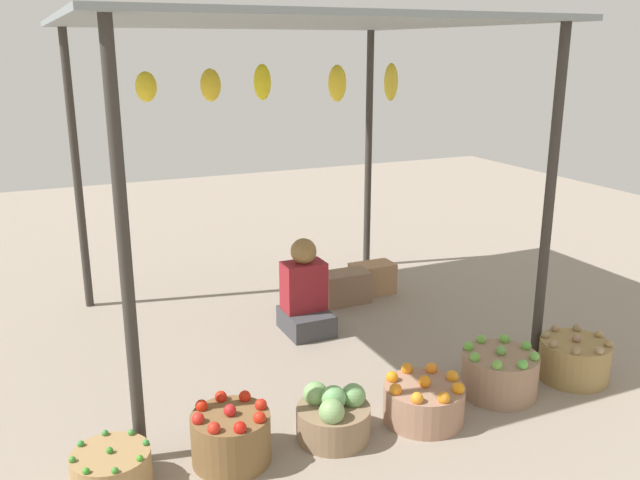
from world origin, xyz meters
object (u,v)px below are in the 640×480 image
at_px(basket_cabbages, 333,417).
at_px(wooden_crate_stacked_rear, 345,287).
at_px(basket_green_chilies, 112,471).
at_px(basket_oranges, 424,402).
at_px(basket_red_tomatoes, 231,436).
at_px(basket_green_apples, 499,373).
at_px(vendor_person, 305,296).
at_px(wooden_crate_near_vendor, 372,278).
at_px(basket_potatoes, 574,359).

height_order(basket_cabbages, wooden_crate_stacked_rear, basket_cabbages).
bearing_deg(basket_green_chilies, basket_oranges, -2.58).
xyz_separation_m(basket_red_tomatoes, basket_green_apples, (1.86, 0.00, -0.00)).
relative_size(basket_green_chilies, basket_red_tomatoes, 0.93).
relative_size(vendor_person, basket_red_tomatoes, 1.75).
distance_m(basket_cabbages, wooden_crate_near_vendor, 2.50).
relative_size(basket_cabbages, basket_oranges, 0.87).
bearing_deg(vendor_person, basket_red_tomatoes, -125.98).
bearing_deg(basket_oranges, basket_red_tomatoes, 176.50).
distance_m(basket_cabbages, basket_green_apples, 1.24).
height_order(basket_green_apples, wooden_crate_near_vendor, basket_green_apples).
bearing_deg(basket_cabbages, basket_green_apples, 1.36).
bearing_deg(basket_green_apples, vendor_person, 117.34).
height_order(vendor_person, basket_red_tomatoes, vendor_person).
xyz_separation_m(vendor_person, wooden_crate_stacked_rear, (0.58, 0.43, -0.15)).
xyz_separation_m(basket_red_tomatoes, basket_oranges, (1.22, -0.07, -0.03)).
relative_size(basket_red_tomatoes, wooden_crate_stacked_rear, 1.01).
bearing_deg(basket_oranges, basket_green_apples, 6.85).
height_order(basket_green_chilies, basket_oranges, basket_oranges).
xyz_separation_m(basket_green_chilies, wooden_crate_near_vendor, (2.66, 2.04, 0.03)).
bearing_deg(wooden_crate_near_vendor, vendor_person, -149.40).
xyz_separation_m(vendor_person, basket_green_chilies, (-1.74, -1.49, -0.19)).
bearing_deg(wooden_crate_near_vendor, basket_green_apples, -94.20).
bearing_deg(basket_cabbages, basket_oranges, -4.56).
height_order(vendor_person, basket_cabbages, vendor_person).
distance_m(basket_green_apples, wooden_crate_near_vendor, 2.05).
bearing_deg(basket_green_apples, basket_potatoes, -3.75).
relative_size(basket_green_apples, wooden_crate_near_vendor, 1.25).
height_order(basket_red_tomatoes, wooden_crate_stacked_rear, basket_red_tomatoes).
height_order(basket_green_chilies, basket_cabbages, basket_cabbages).
xyz_separation_m(basket_cabbages, wooden_crate_near_vendor, (1.39, 2.07, 0.01)).
relative_size(wooden_crate_near_vendor, wooden_crate_stacked_rear, 0.92).
bearing_deg(wooden_crate_near_vendor, basket_potatoes, -77.34).
bearing_deg(basket_red_tomatoes, wooden_crate_near_vendor, 45.47).
height_order(basket_red_tomatoes, wooden_crate_near_vendor, basket_red_tomatoes).
height_order(basket_green_apples, basket_potatoes, basket_green_apples).
height_order(basket_oranges, basket_green_apples, basket_green_apples).
height_order(vendor_person, wooden_crate_near_vendor, vendor_person).
height_order(basket_red_tomatoes, basket_potatoes, basket_red_tomatoes).
relative_size(basket_green_chilies, basket_potatoes, 0.86).
distance_m(basket_oranges, wooden_crate_stacked_rear, 2.06).
relative_size(basket_green_chilies, wooden_crate_stacked_rear, 0.94).
distance_m(vendor_person, basket_green_chilies, 2.30).
distance_m(basket_green_chilies, basket_green_apples, 2.51).
height_order(basket_green_chilies, wooden_crate_near_vendor, wooden_crate_near_vendor).
bearing_deg(basket_green_chilies, wooden_crate_stacked_rear, 39.66).
relative_size(vendor_person, basket_green_apples, 1.54).
bearing_deg(wooden_crate_stacked_rear, wooden_crate_near_vendor, 18.69).
bearing_deg(basket_cabbages, vendor_person, 72.96).
bearing_deg(basket_green_chilies, basket_green_apples, -0.16).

